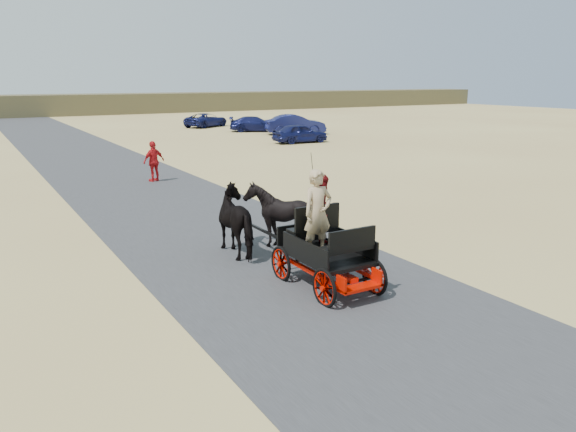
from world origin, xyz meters
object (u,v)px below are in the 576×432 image
horse_left (241,221)px  car_d (206,120)px  car_a (300,133)px  carriage (326,270)px  car_c (255,124)px  horse_right (279,215)px  car_b (295,124)px  pedestrian (154,161)px

horse_left → car_d: size_ratio=0.46×
car_a → carriage: bearing=151.8°
car_a → car_c: car_a is taller
horse_left → car_c: (15.42, 29.34, -0.23)m
horse_right → car_d: (12.53, 35.53, -0.24)m
car_b → carriage: bearing=169.0°
pedestrian → car_a: (13.06, 9.39, -0.22)m
horse_right → car_b: horse_right is taller
car_a → car_c: bearing=-5.2°
car_b → car_c: bearing=42.9°
pedestrian → car_b: (15.84, 14.62, -0.10)m
car_a → car_b: bearing=-25.8°
car_a → car_c: 8.98m
car_b → car_c: 4.03m
pedestrian → car_c: size_ratio=0.41×
horse_left → horse_right: horse_right is taller
horse_right → car_b: size_ratio=0.36×
car_a → car_b: (2.78, 5.23, 0.12)m
pedestrian → car_b: size_ratio=0.37×
horse_right → pedestrian: size_ratio=0.98×
carriage → horse_right: (0.55, 3.00, 0.49)m
horse_left → car_a: size_ratio=0.53×
horse_left → car_b: bearing=-123.6°
car_a → car_b: 5.92m
car_b → car_d: car_b is taller
carriage → horse_right: bearing=79.6°
pedestrian → car_d: (12.41, 24.49, -0.25)m
car_b → car_d: 10.46m
pedestrian → car_b: bearing=-155.3°
carriage → car_b: car_b is taller
car_a → horse_right: bearing=149.4°
car_c → horse_right: bearing=-179.3°
car_c → car_b: bearing=-129.4°
horse_right → car_a: bearing=-122.8°
car_b → car_c: size_ratio=1.10×
carriage → car_b: 33.07m
carriage → car_c: 35.59m
horse_right → car_c: horse_right is taller
carriage → car_c: bearing=65.3°
pedestrian → horse_right: bearing=71.4°
carriage → pedestrian: bearing=87.3°
pedestrian → car_c: (14.21, 18.29, -0.25)m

